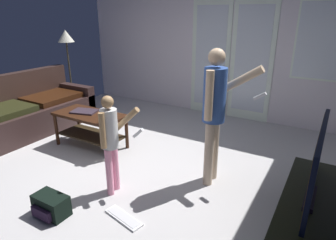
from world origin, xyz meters
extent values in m
cube|color=#B4B0B0|center=(0.00, 0.00, -0.01)|extent=(5.23, 5.51, 0.02)
cube|color=silver|center=(0.00, 2.72, 1.29)|extent=(5.23, 0.06, 2.59)
cube|color=white|center=(0.16, 2.68, 1.04)|extent=(0.76, 0.02, 2.14)
cube|color=silver|center=(0.16, 2.67, 1.09)|extent=(0.60, 0.01, 1.84)
cube|color=white|center=(0.94, 2.68, 1.04)|extent=(0.76, 0.02, 2.14)
cube|color=silver|center=(0.94, 2.67, 1.09)|extent=(0.60, 0.01, 1.84)
cube|color=white|center=(2.02, 2.68, 1.47)|extent=(0.83, 0.02, 1.22)
cube|color=silver|center=(2.02, 2.67, 1.47)|extent=(0.77, 0.01, 1.16)
cube|color=#2F201E|center=(-2.00, 0.23, 0.22)|extent=(0.91, 2.16, 0.44)
cube|color=#3A2721|center=(-2.38, 0.23, 0.69)|extent=(0.16, 2.16, 0.50)
cube|color=#2F201E|center=(-2.00, 1.23, 0.30)|extent=(0.91, 0.16, 0.60)
cube|color=#272A13|center=(-1.97, -0.23, 0.48)|extent=(0.67, 0.85, 0.09)
cube|color=#331A0B|center=(-1.97, 0.69, 0.48)|extent=(0.67, 0.85, 0.09)
cube|color=#321A0D|center=(-0.69, 0.32, 0.49)|extent=(1.05, 0.51, 0.04)
cube|color=black|center=(-0.69, 0.32, 0.18)|extent=(0.97, 0.43, 0.02)
cylinder|color=#321A0D|center=(-1.18, 0.10, 0.24)|extent=(0.05, 0.05, 0.47)
cylinder|color=#321A0D|center=(-0.20, 0.10, 0.24)|extent=(0.05, 0.05, 0.47)
cylinder|color=#321A0D|center=(-1.18, 0.54, 0.24)|extent=(0.05, 0.05, 0.47)
cylinder|color=#321A0D|center=(-0.20, 0.54, 0.24)|extent=(0.05, 0.05, 0.47)
cube|color=black|center=(2.27, -0.15, 0.21)|extent=(0.43, 1.54, 0.41)
cube|color=black|center=(2.27, -0.15, 0.43)|extent=(0.08, 0.38, 0.04)
cube|color=black|center=(2.27, -0.15, 0.75)|extent=(0.04, 1.10, 0.60)
cube|color=#4C3819|center=(2.25, -0.15, 0.75)|extent=(0.00, 1.05, 0.55)
cylinder|color=tan|center=(1.20, 0.26, 0.38)|extent=(0.10, 0.10, 0.75)
cylinder|color=tan|center=(1.19, 0.42, 0.38)|extent=(0.10, 0.10, 0.75)
cylinder|color=#3254A1|center=(1.20, 0.34, 1.05)|extent=(0.25, 0.25, 0.59)
sphere|color=#DBB68D|center=(1.20, 0.34, 1.45)|extent=(0.18, 0.18, 0.18)
cylinder|color=#DBB68D|center=(1.20, 0.17, 1.08)|extent=(0.09, 0.09, 0.52)
cylinder|color=#DBB68D|center=(1.41, 0.51, 1.20)|extent=(0.49, 0.10, 0.36)
cube|color=white|center=(1.63, 0.52, 1.06)|extent=(0.13, 0.04, 0.10)
cylinder|color=pink|center=(0.37, -0.47, 0.27)|extent=(0.08, 0.08, 0.54)
cylinder|color=pink|center=(0.35, -0.36, 0.27)|extent=(0.08, 0.08, 0.54)
cylinder|color=silver|center=(0.36, -0.42, 0.75)|extent=(0.18, 0.18, 0.42)
sphere|color=#9A744B|center=(0.36, -0.42, 1.04)|extent=(0.13, 0.13, 0.13)
cylinder|color=#9A744B|center=(0.37, -0.53, 0.77)|extent=(0.06, 0.06, 0.38)
cylinder|color=#9A744B|center=(0.48, -0.28, 0.83)|extent=(0.32, 0.10, 0.30)
cube|color=white|center=(0.61, -0.26, 0.70)|extent=(0.13, 0.06, 0.12)
cylinder|color=#332B32|center=(-2.36, 1.49, 0.01)|extent=(0.26, 0.26, 0.02)
cylinder|color=#48422E|center=(-2.36, 1.49, 0.69)|extent=(0.03, 0.03, 1.39)
cone|color=beige|center=(-2.36, 1.49, 1.46)|extent=(0.31, 0.31, 0.22)
cube|color=black|center=(0.10, -1.04, 0.11)|extent=(0.35, 0.20, 0.21)
cube|color=black|center=(0.10, -1.15, 0.08)|extent=(0.25, 0.04, 0.11)
cube|color=white|center=(0.75, -0.73, 0.01)|extent=(0.46, 0.22, 0.02)
cube|color=silver|center=(0.75, -0.73, 0.02)|extent=(0.41, 0.18, 0.00)
cube|color=#372B35|center=(-0.80, 0.34, 0.53)|extent=(0.41, 0.34, 0.02)
cylinder|color=red|center=(-0.25, 0.14, 0.57)|extent=(0.09, 0.09, 0.12)
cylinder|color=gold|center=(-0.50, 0.46, 0.57)|extent=(0.08, 0.08, 0.11)
cube|color=black|center=(-0.31, 0.37, 0.53)|extent=(0.17, 0.12, 0.02)
camera|label=1|loc=(2.30, -2.50, 1.88)|focal=31.06mm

